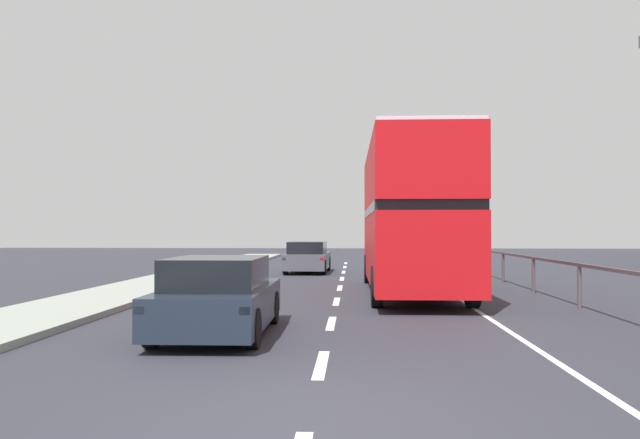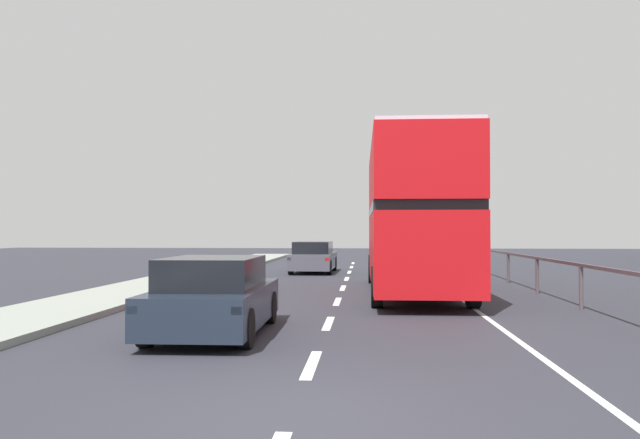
# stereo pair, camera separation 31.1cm
# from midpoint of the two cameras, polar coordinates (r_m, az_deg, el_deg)

# --- Properties ---
(ground_plane) EXTENTS (74.44, 120.00, 0.10)m
(ground_plane) POSITION_cam_midpoint_polar(r_m,az_deg,el_deg) (6.58, -1.32, -17.89)
(ground_plane) COLOR #2B2B34
(lane_paint_markings) EXTENTS (3.45, 46.00, 0.01)m
(lane_paint_markings) POSITION_cam_midpoint_polar(r_m,az_deg,el_deg) (15.19, 9.56, -8.02)
(lane_paint_markings) COLOR silver
(lane_paint_markings) RESTS_ON ground
(bridge_side_railing) EXTENTS (0.10, 42.00, 1.09)m
(bridge_side_railing) POSITION_cam_midpoint_polar(r_m,az_deg,el_deg) (16.15, 23.02, -4.37)
(bridge_side_railing) COLOR #504448
(bridge_side_railing) RESTS_ON ground
(double_decker_bus_red) EXTENTS (2.62, 10.15, 4.38)m
(double_decker_bus_red) POSITION_cam_midpoint_polar(r_m,az_deg,el_deg) (18.90, 8.86, 0.47)
(double_decker_bus_red) COLOR red
(double_decker_bus_red) RESTS_ON ground
(hatchback_car_near) EXTENTS (1.85, 4.17, 1.39)m
(hatchback_car_near) POSITION_cam_midpoint_polar(r_m,az_deg,el_deg) (11.51, -8.73, -6.94)
(hatchback_car_near) COLOR #1D2533
(hatchback_car_near) RESTS_ON ground
(sedan_car_ahead) EXTENTS (1.91, 4.28, 1.37)m
(sedan_car_ahead) POSITION_cam_midpoint_polar(r_m,az_deg,el_deg) (28.01, -0.28, -3.46)
(sedan_car_ahead) COLOR #4B4D58
(sedan_car_ahead) RESTS_ON ground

